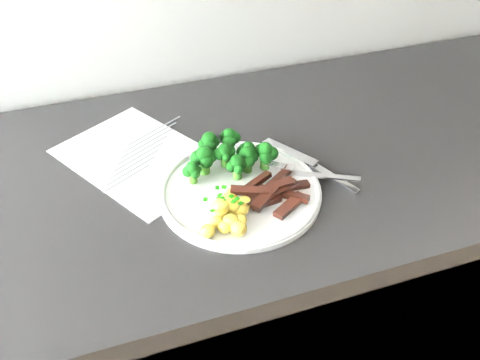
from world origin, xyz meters
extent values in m
cube|color=black|center=(-0.07, 1.67, 0.46)|extent=(2.45, 0.61, 0.92)
cube|color=white|center=(-0.14, 1.74, 0.92)|extent=(0.32, 0.35, 0.00)
cube|color=slate|center=(-0.10, 1.81, 0.92)|extent=(0.12, 0.07, 0.00)
cube|color=slate|center=(-0.11, 1.79, 0.92)|extent=(0.11, 0.07, 0.00)
cube|color=slate|center=(-0.12, 1.78, 0.92)|extent=(0.11, 0.06, 0.00)
cube|color=slate|center=(-0.13, 1.76, 0.92)|extent=(0.11, 0.06, 0.00)
cube|color=slate|center=(-0.14, 1.74, 0.92)|extent=(0.10, 0.06, 0.00)
cube|color=slate|center=(-0.15, 1.72, 0.92)|extent=(0.10, 0.06, 0.00)
cube|color=slate|center=(-0.16, 1.70, 0.92)|extent=(0.09, 0.06, 0.00)
cube|color=slate|center=(-0.17, 1.68, 0.92)|extent=(0.09, 0.05, 0.00)
cylinder|color=white|center=(0.00, 1.59, 0.93)|extent=(0.27, 0.27, 0.01)
torus|color=white|center=(0.00, 1.59, 0.93)|extent=(0.26, 0.26, 0.01)
cylinder|color=#2B5C16|center=(-0.01, 1.64, 0.95)|extent=(0.01, 0.01, 0.02)
sphere|color=black|center=(0.00, 1.64, 0.97)|extent=(0.02, 0.02, 0.02)
sphere|color=black|center=(0.00, 1.65, 0.97)|extent=(0.02, 0.02, 0.02)
sphere|color=black|center=(-0.02, 1.64, 0.97)|extent=(0.02, 0.02, 0.02)
sphere|color=black|center=(-0.01, 1.63, 0.97)|extent=(0.02, 0.02, 0.02)
sphere|color=black|center=(-0.01, 1.64, 0.97)|extent=(0.02, 0.02, 0.02)
cylinder|color=#2B5C16|center=(0.04, 1.64, 0.94)|extent=(0.02, 0.02, 0.02)
sphere|color=black|center=(0.04, 1.64, 0.96)|extent=(0.02, 0.02, 0.02)
sphere|color=black|center=(0.03, 1.65, 0.96)|extent=(0.02, 0.02, 0.02)
sphere|color=black|center=(0.03, 1.65, 0.96)|extent=(0.02, 0.02, 0.02)
sphere|color=black|center=(0.03, 1.64, 0.96)|extent=(0.02, 0.02, 0.02)
sphere|color=black|center=(0.04, 1.64, 0.97)|extent=(0.02, 0.02, 0.02)
cylinder|color=#2B5C16|center=(-0.04, 1.65, 0.94)|extent=(0.02, 0.02, 0.02)
sphere|color=black|center=(-0.03, 1.65, 0.96)|extent=(0.02, 0.02, 0.02)
sphere|color=black|center=(-0.04, 1.66, 0.96)|extent=(0.02, 0.02, 0.02)
sphere|color=black|center=(-0.05, 1.65, 0.96)|extent=(0.03, 0.03, 0.03)
sphere|color=black|center=(-0.04, 1.64, 0.96)|extent=(0.02, 0.02, 0.02)
sphere|color=black|center=(-0.04, 1.65, 0.97)|extent=(0.03, 0.03, 0.03)
cylinder|color=#2B5C16|center=(0.01, 1.68, 0.95)|extent=(0.02, 0.02, 0.02)
sphere|color=black|center=(0.02, 1.68, 0.97)|extent=(0.02, 0.02, 0.02)
sphere|color=black|center=(0.01, 1.68, 0.97)|extent=(0.02, 0.02, 0.02)
sphere|color=black|center=(0.01, 1.67, 0.97)|extent=(0.02, 0.02, 0.02)
sphere|color=black|center=(0.01, 1.68, 0.98)|extent=(0.03, 0.03, 0.03)
cylinder|color=#2B5C16|center=(-0.02, 1.67, 0.95)|extent=(0.02, 0.02, 0.02)
sphere|color=black|center=(-0.01, 1.68, 0.97)|extent=(0.02, 0.02, 0.02)
sphere|color=black|center=(-0.02, 1.68, 0.97)|extent=(0.02, 0.02, 0.02)
sphere|color=black|center=(-0.03, 1.68, 0.97)|extent=(0.02, 0.02, 0.02)
sphere|color=black|center=(-0.03, 1.66, 0.97)|extent=(0.02, 0.02, 0.02)
sphere|color=black|center=(-0.02, 1.67, 0.98)|extent=(0.03, 0.03, 0.03)
cylinder|color=#2B5C16|center=(0.06, 1.63, 0.94)|extent=(0.02, 0.02, 0.02)
sphere|color=black|center=(0.07, 1.62, 0.96)|extent=(0.02, 0.02, 0.02)
sphere|color=black|center=(0.06, 1.64, 0.96)|extent=(0.02, 0.02, 0.02)
sphere|color=black|center=(0.06, 1.62, 0.96)|extent=(0.02, 0.02, 0.02)
sphere|color=black|center=(0.06, 1.63, 0.97)|extent=(0.03, 0.03, 0.03)
cylinder|color=#2B5C16|center=(-0.07, 1.63, 0.94)|extent=(0.01, 0.01, 0.02)
sphere|color=black|center=(-0.06, 1.63, 0.95)|extent=(0.01, 0.01, 0.01)
sphere|color=black|center=(-0.07, 1.64, 0.95)|extent=(0.01, 0.01, 0.01)
sphere|color=black|center=(-0.07, 1.63, 0.95)|extent=(0.02, 0.02, 0.02)
sphere|color=black|center=(-0.06, 1.62, 0.95)|extent=(0.02, 0.02, 0.02)
sphere|color=black|center=(-0.07, 1.63, 0.96)|extent=(0.02, 0.02, 0.02)
cylinder|color=#2B5C16|center=(0.01, 1.62, 0.94)|extent=(0.02, 0.02, 0.02)
sphere|color=black|center=(0.02, 1.62, 0.96)|extent=(0.02, 0.02, 0.02)
sphere|color=black|center=(0.01, 1.62, 0.96)|extent=(0.02, 0.02, 0.02)
sphere|color=black|center=(0.00, 1.62, 0.96)|extent=(0.02, 0.02, 0.02)
sphere|color=black|center=(0.01, 1.61, 0.96)|extent=(0.02, 0.02, 0.02)
sphere|color=black|center=(0.01, 1.62, 0.97)|extent=(0.02, 0.02, 0.02)
cylinder|color=#2B5C16|center=(0.03, 1.63, 0.94)|extent=(0.02, 0.02, 0.02)
sphere|color=black|center=(0.04, 1.63, 0.96)|extent=(0.02, 0.02, 0.02)
sphere|color=black|center=(0.03, 1.64, 0.96)|extent=(0.02, 0.02, 0.02)
sphere|color=black|center=(0.02, 1.63, 0.96)|extent=(0.02, 0.02, 0.02)
sphere|color=black|center=(0.03, 1.62, 0.96)|extent=(0.02, 0.02, 0.02)
sphere|color=black|center=(0.03, 1.63, 0.97)|extent=(0.03, 0.03, 0.03)
ellipsoid|color=#FFD759|center=(-0.05, 1.54, 0.94)|extent=(0.02, 0.02, 0.02)
ellipsoid|color=#FFD759|center=(-0.03, 1.54, 0.94)|extent=(0.02, 0.02, 0.02)
ellipsoid|color=#FFD759|center=(-0.04, 1.51, 0.94)|extent=(0.03, 0.03, 0.02)
ellipsoid|color=#FFD759|center=(-0.04, 1.54, 0.94)|extent=(0.02, 0.02, 0.02)
ellipsoid|color=#FFD759|center=(-0.03, 1.55, 0.94)|extent=(0.02, 0.02, 0.02)
ellipsoid|color=#FFD759|center=(-0.05, 1.53, 0.94)|extent=(0.02, 0.02, 0.02)
ellipsoid|color=#FFD759|center=(-0.08, 1.50, 0.94)|extent=(0.02, 0.02, 0.02)
ellipsoid|color=#FFD759|center=(-0.03, 1.51, 0.94)|extent=(0.02, 0.02, 0.02)
ellipsoid|color=#FFD759|center=(-0.03, 1.51, 0.94)|extent=(0.02, 0.02, 0.02)
ellipsoid|color=#FFD759|center=(-0.06, 1.52, 0.94)|extent=(0.02, 0.02, 0.02)
ellipsoid|color=#FFD759|center=(-0.03, 1.49, 0.94)|extent=(0.02, 0.02, 0.02)
ellipsoid|color=#FFD759|center=(-0.03, 1.56, 0.94)|extent=(0.02, 0.02, 0.02)
ellipsoid|color=#FFD759|center=(-0.01, 1.54, 0.94)|extent=(0.03, 0.02, 0.02)
ellipsoid|color=#FFD759|center=(-0.02, 1.57, 0.94)|extent=(0.02, 0.02, 0.02)
ellipsoid|color=#FFD759|center=(-0.05, 1.50, 0.94)|extent=(0.02, 0.02, 0.02)
ellipsoid|color=#FFD759|center=(-0.03, 1.53, 0.96)|extent=(0.02, 0.02, 0.02)
ellipsoid|color=#FFD759|center=(-0.02, 1.53, 0.94)|extent=(0.03, 0.02, 0.03)
ellipsoid|color=#FFD759|center=(-0.05, 1.53, 0.96)|extent=(0.03, 0.03, 0.02)
cube|color=#0F5D05|center=(-0.03, 1.52, 0.97)|extent=(0.01, 0.01, 0.00)
cube|color=#0F5D05|center=(-0.03, 1.57, 0.96)|extent=(0.01, 0.01, 0.00)
cube|color=#0F5D05|center=(-0.04, 1.53, 0.97)|extent=(0.01, 0.01, 0.00)
cube|color=#0F5D05|center=(-0.03, 1.53, 0.96)|extent=(0.01, 0.01, 0.00)
cube|color=#0F5D05|center=(-0.03, 1.53, 0.97)|extent=(0.01, 0.01, 0.00)
cube|color=#0F5D05|center=(-0.05, 1.54, 0.97)|extent=(0.01, 0.01, 0.00)
cube|color=#0F5D05|center=(-0.06, 1.52, 0.97)|extent=(0.01, 0.01, 0.00)
cube|color=#0F5D05|center=(-0.04, 1.55, 0.96)|extent=(0.01, 0.01, 0.00)
cube|color=#0F5D05|center=(-0.02, 1.52, 0.96)|extent=(0.01, 0.01, 0.00)
cube|color=#0F5D05|center=(-0.02, 1.53, 0.97)|extent=(0.01, 0.01, 0.00)
cube|color=#0F5D05|center=(-0.04, 1.54, 0.96)|extent=(0.01, 0.01, 0.00)
cube|color=#0F5D05|center=(-0.04, 1.57, 0.96)|extent=(0.01, 0.01, 0.00)
cube|color=#0F5D05|center=(-0.05, 1.53, 0.96)|extent=(0.01, 0.01, 0.00)
cube|color=#0F5D05|center=(-0.07, 1.54, 0.97)|extent=(0.01, 0.01, 0.00)
cube|color=black|center=(0.08, 1.54, 0.94)|extent=(0.05, 0.05, 0.01)
cube|color=black|center=(0.06, 1.52, 0.94)|extent=(0.07, 0.05, 0.01)
cube|color=black|center=(0.04, 1.55, 0.94)|extent=(0.07, 0.04, 0.01)
cube|color=black|center=(0.03, 1.54, 0.94)|extent=(0.05, 0.02, 0.01)
cube|color=black|center=(0.07, 1.59, 0.94)|extent=(0.07, 0.05, 0.01)
cube|color=black|center=(0.09, 1.56, 0.94)|extent=(0.05, 0.02, 0.01)
cube|color=black|center=(0.01, 1.55, 0.94)|extent=(0.06, 0.04, 0.01)
cube|color=black|center=(0.03, 1.58, 0.94)|extent=(0.06, 0.04, 0.01)
cube|color=black|center=(0.01, 1.56, 0.95)|extent=(0.06, 0.04, 0.01)
cube|color=black|center=(0.05, 1.56, 0.95)|extent=(0.06, 0.02, 0.02)
cube|color=black|center=(0.03, 1.54, 0.94)|extent=(0.06, 0.05, 0.02)
cube|color=black|center=(0.06, 1.55, 0.94)|extent=(0.06, 0.03, 0.01)
cube|color=silver|center=(0.15, 1.56, 0.94)|extent=(0.10, 0.07, 0.02)
cube|color=silver|center=(0.09, 1.60, 0.94)|extent=(0.03, 0.03, 0.01)
cylinder|color=silver|center=(0.08, 1.62, 0.94)|extent=(0.03, 0.02, 0.00)
cylinder|color=silver|center=(0.08, 1.62, 0.94)|extent=(0.03, 0.02, 0.00)
cylinder|color=silver|center=(0.07, 1.62, 0.94)|extent=(0.03, 0.02, 0.00)
cylinder|color=silver|center=(0.07, 1.61, 0.94)|extent=(0.03, 0.02, 0.00)
cube|color=silver|center=(0.12, 1.65, 0.94)|extent=(0.07, 0.11, 0.01)
cube|color=silver|center=(0.16, 1.57, 0.93)|extent=(0.06, 0.09, 0.02)
camera|label=1|loc=(-0.21, 0.98, 1.48)|focal=38.78mm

